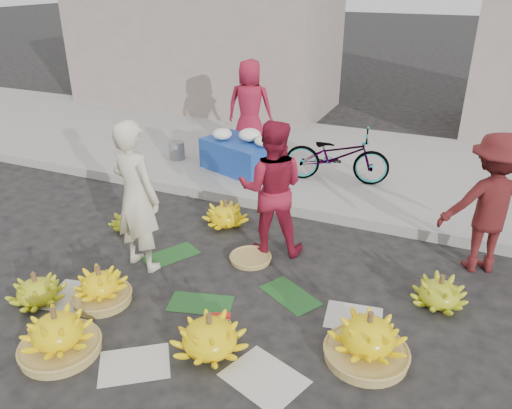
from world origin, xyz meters
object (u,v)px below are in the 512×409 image
at_px(banana_bunch_0, 101,287).
at_px(flower_table, 241,153).
at_px(banana_bunch_4, 368,339).
at_px(bicycle, 337,156).
at_px(vendor_cream, 136,197).

distance_m(banana_bunch_0, flower_table, 3.72).
bearing_deg(flower_table, banana_bunch_4, -31.14).
height_order(flower_table, bicycle, bicycle).
bearing_deg(banana_bunch_0, bicycle, 69.82).
bearing_deg(vendor_cream, banana_bunch_0, 104.52).
distance_m(flower_table, bicycle, 1.57).
distance_m(vendor_cream, flower_table, 2.98).
relative_size(vendor_cream, flower_table, 1.26).
relative_size(banana_bunch_4, bicycle, 0.47).
bearing_deg(banana_bunch_4, banana_bunch_0, -174.69).
bearing_deg(bicycle, flower_table, 85.23).
bearing_deg(banana_bunch_0, banana_bunch_4, 5.31).
bearing_deg(flower_table, bicycle, 24.86).
relative_size(banana_bunch_4, vendor_cream, 0.43).
height_order(banana_bunch_4, flower_table, flower_table).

